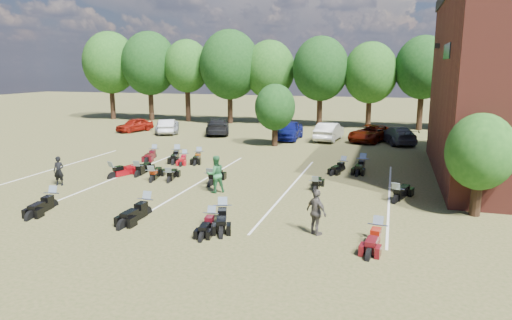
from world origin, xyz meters
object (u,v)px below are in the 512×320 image
at_px(car_4, 289,130).
at_px(person_grey, 316,212).
at_px(motorcycle_7, 113,178).
at_px(motorcycle_14, 154,158).
at_px(car_0, 135,125).
at_px(person_black, 59,171).
at_px(motorcycle_3, 146,214).
at_px(person_green, 215,174).

height_order(car_4, person_grey, person_grey).
distance_m(person_grey, motorcycle_7, 13.75).
relative_size(motorcycle_7, motorcycle_14, 1.06).
xyz_separation_m(car_0, person_black, (7.32, -19.50, 0.13)).
relative_size(motorcycle_3, motorcycle_7, 1.02).
distance_m(person_grey, motorcycle_3, 7.41).
height_order(car_0, person_grey, person_grey).
distance_m(car_0, motorcycle_7, 19.54).
relative_size(person_black, motorcycle_14, 0.68).
xyz_separation_m(car_0, motorcycle_7, (9.10, -17.28, -0.65)).
height_order(car_0, person_green, person_green).
relative_size(person_grey, motorcycle_3, 0.71).
bearing_deg(person_grey, person_black, 26.55).
distance_m(person_black, motorcycle_14, 8.39).
bearing_deg(car_0, person_green, -29.24).
relative_size(car_4, motorcycle_14, 2.07).
height_order(person_black, person_green, person_green).
bearing_deg(car_0, motorcycle_3, -37.58).
distance_m(car_0, motorcycle_3, 26.71).
xyz_separation_m(person_black, motorcycle_3, (6.97, -3.06, -0.78)).
relative_size(car_4, motorcycle_3, 1.90).
xyz_separation_m(motorcycle_3, motorcycle_14, (-5.93, 11.35, 0.00)).
relative_size(person_black, motorcycle_3, 0.63).
xyz_separation_m(person_grey, motorcycle_3, (-7.35, 0.30, -0.88)).
distance_m(person_black, motorcycle_3, 7.65).
bearing_deg(person_green, person_grey, 102.55).
distance_m(car_0, person_green, 24.28).
bearing_deg(person_black, motorcycle_7, 39.84).
distance_m(motorcycle_3, motorcycle_7, 7.40).
height_order(person_green, motorcycle_3, person_green).
xyz_separation_m(person_green, motorcycle_7, (-6.73, 1.13, -0.94)).
distance_m(person_grey, motorcycle_14, 17.68).
relative_size(person_green, motorcycle_14, 0.83).
height_order(car_0, motorcycle_14, car_0).
bearing_deg(motorcycle_3, person_green, 70.60).
bearing_deg(car_0, motorcycle_7, -42.16).
relative_size(car_4, person_black, 3.02).
relative_size(car_0, motorcycle_7, 1.57).
height_order(car_0, motorcycle_7, car_0).
height_order(person_grey, motorcycle_7, person_grey).
height_order(person_black, motorcycle_14, person_black).
bearing_deg(motorcycle_14, person_grey, -52.56).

